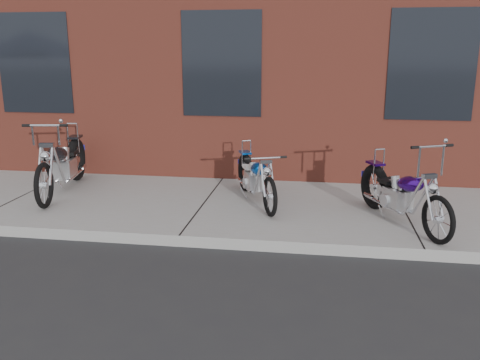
# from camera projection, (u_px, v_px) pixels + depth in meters

# --- Properties ---
(ground) EXTENTS (120.00, 120.00, 0.00)m
(ground) POSITION_uv_depth(u_px,v_px,m) (179.00, 247.00, 6.48)
(ground) COLOR #232325
(ground) RESTS_ON ground
(sidewalk) EXTENTS (22.00, 3.00, 0.15)m
(sidewalk) POSITION_uv_depth(u_px,v_px,m) (205.00, 207.00, 7.90)
(sidewalk) COLOR gray
(sidewalk) RESTS_ON ground
(chopper_purple) EXTENTS (0.97, 1.94, 1.18)m
(chopper_purple) POSITION_uv_depth(u_px,v_px,m) (401.00, 196.00, 6.83)
(chopper_purple) COLOR black
(chopper_purple) RESTS_ON sidewalk
(chopper_blue) EXTENTS (0.85, 1.87, 0.86)m
(chopper_blue) POSITION_uv_depth(u_px,v_px,m) (256.00, 179.00, 7.82)
(chopper_blue) COLOR black
(chopper_blue) RESTS_ON sidewalk
(chopper_third) EXTENTS (0.68, 2.39, 1.22)m
(chopper_third) POSITION_uv_depth(u_px,v_px,m) (63.00, 166.00, 8.35)
(chopper_third) COLOR black
(chopper_third) RESTS_ON sidewalk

